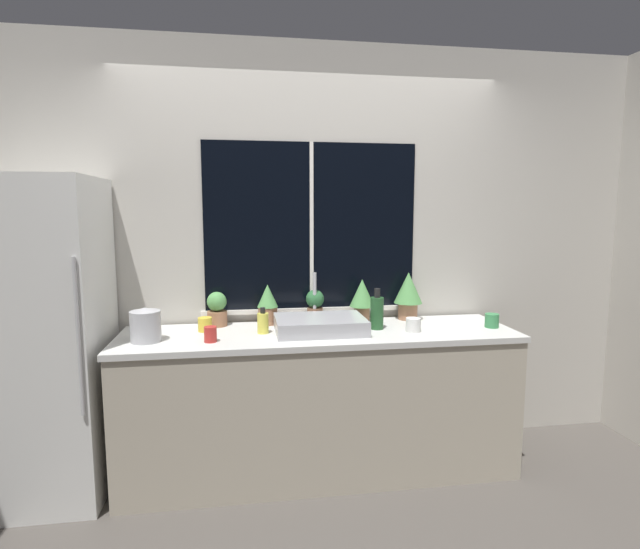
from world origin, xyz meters
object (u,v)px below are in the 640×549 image
kettle (146,325)px  mug_red (210,334)px  potted_plant_far_right (408,292)px  refrigerator (34,340)px  mug_yellow (205,324)px  potted_plant_center (315,305)px  mug_white (413,325)px  mug_green (492,321)px  potted_plant_left (268,304)px  soap_bottle (263,323)px  sink (321,324)px  potted_plant_right (362,296)px  bottle_tall (377,312)px  potted_plant_far_left (217,309)px

kettle → mug_red: bearing=-10.1°
potted_plant_far_right → kettle: bearing=-168.7°
refrigerator → mug_yellow: 0.94m
potted_plant_center → mug_white: 0.65m
refrigerator → mug_green: size_ratio=20.92×
mug_yellow → mug_white: bearing=-9.4°
mug_red → refrigerator: bearing=171.3°
potted_plant_left → soap_bottle: size_ratio=1.66×
potted_plant_center → kettle: 1.06m
sink → mug_green: 1.09m
potted_plant_right → bottle_tall: potted_plant_right is taller
potted_plant_right → soap_bottle: bearing=-160.4°
potted_plant_far_right → mug_white: potted_plant_far_right is taller
mug_white → mug_red: (-1.20, -0.05, 0.00)m
potted_plant_far_left → sink: bearing=-22.2°
sink → potted_plant_far_right: size_ratio=1.68×
mug_green → kettle: (-2.09, -0.02, 0.05)m
potted_plant_center → mug_red: potted_plant_center is taller
refrigerator → potted_plant_center: refrigerator is taller
sink → mug_white: bearing=-8.8°
potted_plant_left → potted_plant_far_right: potted_plant_far_right is taller
potted_plant_center → potted_plant_far_right: 0.64m
bottle_tall → kettle: bottle_tall is taller
mug_white → potted_plant_far_right: bearing=76.6°
potted_plant_left → soap_bottle: potted_plant_left is taller
soap_bottle → kettle: (-0.66, -0.09, 0.03)m
mug_yellow → kettle: (-0.31, -0.19, 0.05)m
refrigerator → mug_green: refrigerator is taller
mug_red → potted_plant_center: bearing=31.0°
refrigerator → kettle: bearing=-7.9°
refrigerator → sink: refrigerator is taller
potted_plant_far_right → sink: bearing=-158.1°
soap_bottle → mug_red: 0.34m
kettle → potted_plant_center: bearing=18.0°
bottle_tall → mug_white: (0.20, -0.11, -0.06)m
mug_red → kettle: (-0.36, 0.06, 0.05)m
bottle_tall → refrigerator: bearing=-179.8°
mug_green → kettle: kettle is taller
potted_plant_far_left → kettle: potted_plant_far_left is taller
mug_red → mug_green: bearing=2.7°
soap_bottle → mug_green: soap_bottle is taller
refrigerator → mug_white: size_ratio=20.06×
bottle_tall → mug_green: bottle_tall is taller
sink → kettle: bearing=-175.9°
mug_green → potted_plant_far_left: bearing=169.8°
potted_plant_far_left → soap_bottle: bearing=-40.2°
bottle_tall → sink: bearing=-176.8°
sink → potted_plant_center: (0.00, 0.26, 0.07)m
potted_plant_far_left → mug_green: bearing=-10.2°
potted_plant_right → mug_white: bearing=-55.3°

